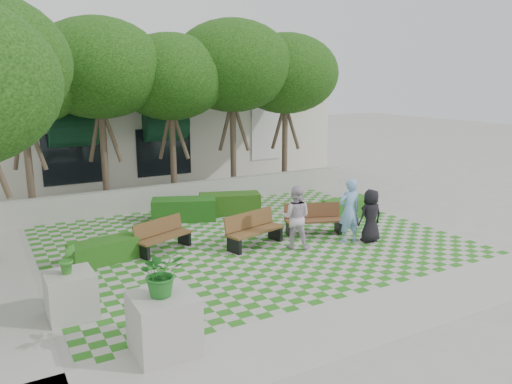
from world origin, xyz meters
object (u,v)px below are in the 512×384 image
planter_front (163,311)px  person_dark (371,216)px  bench_mid (254,230)px  person_white (296,217)px  hedge_midright (230,204)px  hedge_west (103,251)px  bench_east (313,219)px  planter_back (71,292)px  hedge_east (348,208)px  person_blue (349,211)px  hedge_midleft (184,209)px  bench_west (163,236)px

planter_front → person_dark: size_ratio=1.20×
bench_mid → person_white: size_ratio=1.08×
hedge_midright → hedge_west: bearing=-151.9°
bench_east → planter_back: bearing=-143.7°
hedge_east → planter_front: planter_front is taller
hedge_east → person_blue: person_blue is taller
hedge_east → person_dark: bearing=-116.5°
planter_front → planter_back: (-1.23, 2.31, -0.27)m
hedge_east → planter_back: (-10.16, -3.22, 0.20)m
hedge_midleft → hedge_west: 4.50m
person_blue → person_white: size_ratio=1.05×
bench_mid → person_blue: person_blue is taller
hedge_midleft → hedge_east: bearing=-25.4°
bench_mid → hedge_west: size_ratio=1.13×
hedge_east → person_dark: (-1.26, -2.54, 0.49)m
hedge_midleft → bench_mid: bearing=-77.9°
hedge_west → bench_east: bearing=-6.0°
bench_west → person_blue: 5.65m
planter_front → person_dark: (7.66, 3.00, 0.02)m
planter_front → person_dark: planter_front is taller
hedge_west → person_dark: person_dark is taller
hedge_midright → person_white: person_white is taller
bench_east → hedge_west: bearing=-165.4°
hedge_west → person_blue: size_ratio=0.90×
bench_mid → hedge_midright: (1.01, 3.61, -0.10)m
hedge_midright → person_white: 4.41m
bench_west → person_blue: size_ratio=0.94×
hedge_east → planter_front: (-8.92, -5.54, 0.47)m
bench_mid → hedge_midright: bench_mid is taller
hedge_east → planter_back: planter_back is taller
planter_back → person_blue: (8.29, 0.99, 0.46)m
hedge_midright → person_dark: (2.30, -5.03, 0.44)m
hedge_east → hedge_midleft: (-5.36, 2.54, 0.05)m
hedge_midleft → planter_front: size_ratio=1.12×
planter_back → bench_mid: bearing=20.7°
person_dark → person_white: person_white is taller
bench_east → hedge_midleft: bearing=151.4°
bench_mid → person_dark: size_ratio=1.23×
hedge_midleft → person_dark: 6.54m
hedge_east → hedge_midleft: 5.93m
planter_back → person_dark: person_dark is taller
hedge_midright → person_white: (-0.02, -4.37, 0.56)m
bench_west → hedge_midright: bearing=15.3°
bench_east → hedge_east: bearing=44.1°
bench_west → hedge_midright: bench_west is taller
person_blue → bench_mid: bearing=-14.4°
bench_west → planter_back: planter_back is taller
bench_east → hedge_west: bench_east is taller
planter_back → person_dark: 8.92m
planter_back → hedge_midleft: bearing=50.2°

